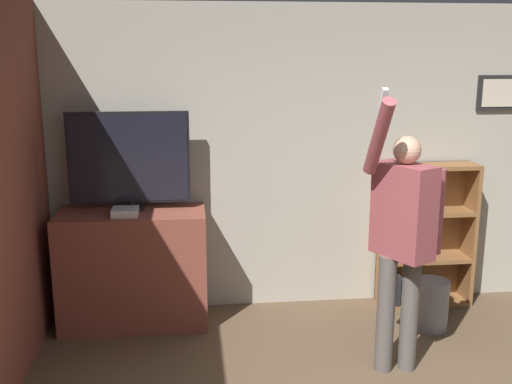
% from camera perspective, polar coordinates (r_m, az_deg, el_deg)
% --- Properties ---
extents(wall_back, '(7.10, 0.09, 2.70)m').
position_cam_1_polar(wall_back, '(5.45, 7.87, 3.17)').
color(wall_back, '#B2AD9E').
rests_on(wall_back, ground_plane).
extents(tv_ledge, '(1.23, 0.54, 0.99)m').
position_cam_1_polar(tv_ledge, '(5.23, -11.59, -7.15)').
color(tv_ledge, brown).
rests_on(tv_ledge, ground_plane).
extents(television, '(1.00, 0.22, 0.83)m').
position_cam_1_polar(television, '(5.07, -11.99, 3.00)').
color(television, black).
rests_on(television, tv_ledge).
extents(game_console, '(0.21, 0.20, 0.06)m').
position_cam_1_polar(game_console, '(4.98, -12.36, -1.85)').
color(game_console, white).
rests_on(game_console, tv_ledge).
extents(bookshelf, '(0.84, 0.28, 1.32)m').
position_cam_1_polar(bookshelf, '(5.68, 15.18, -4.29)').
color(bookshelf, brown).
rests_on(bookshelf, ground_plane).
extents(person, '(0.58, 0.58, 2.07)m').
position_cam_1_polar(person, '(4.33, 13.79, -3.77)').
color(person, '#56514C').
rests_on(person, ground_plane).
extents(waste_bin, '(0.28, 0.28, 0.43)m').
position_cam_1_polar(waste_bin, '(5.33, 16.36, -10.25)').
color(waste_bin, gray).
rests_on(waste_bin, ground_plane).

